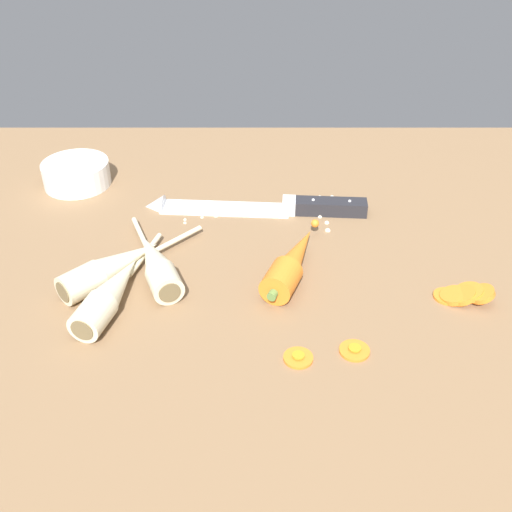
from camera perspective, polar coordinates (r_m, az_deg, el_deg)
ground_plane at (r=87.28cm, az=0.01°, el=-1.13°), size 120.00×90.00×4.00cm
chefs_knife at (r=96.46cm, az=-0.35°, el=4.59°), size 34.85×5.72×4.18cm
whole_carrot at (r=81.53cm, az=3.34°, el=-0.58°), size 9.34×17.98×4.20cm
parsnip_front at (r=82.96cm, az=-13.15°, el=-0.97°), size 17.46×18.03×4.00cm
parsnip_mid_left at (r=78.57cm, az=-13.30°, el=-3.29°), size 8.32×22.05×4.00cm
parsnip_mid_right at (r=82.37cm, az=-9.21°, el=-0.72°), size 9.76×19.69×4.00cm
carrot_slice_stack at (r=82.13cm, az=18.55°, el=-3.44°), size 7.29×4.32×2.68cm
carrot_slice_stray_near at (r=71.97cm, az=9.06°, el=-8.56°), size 3.53×3.53×0.70cm
carrot_slice_stray_mid at (r=70.42cm, az=3.87°, el=-9.29°), size 3.41×3.41×0.70cm
prep_bowl at (r=107.58cm, az=-16.23°, el=7.44°), size 11.00×11.00×4.00cm
mince_crumbs at (r=96.32cm, az=2.91°, el=4.30°), size 23.87×10.86×0.85cm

